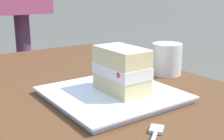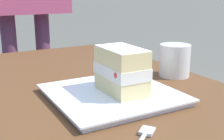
# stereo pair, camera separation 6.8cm
# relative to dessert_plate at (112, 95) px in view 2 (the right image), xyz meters

# --- Properties ---
(dessert_plate) EXTENTS (0.28, 0.28, 0.02)m
(dessert_plate) POSITION_rel_dessert_plate_xyz_m (0.00, 0.00, 0.00)
(dessert_plate) COLOR white
(dessert_plate) RESTS_ON patio_table
(cake_slice) EXTENTS (0.13, 0.08, 0.10)m
(cake_slice) POSITION_rel_dessert_plate_xyz_m (-0.01, -0.02, 0.06)
(cake_slice) COLOR #EAD18C
(cake_slice) RESTS_ON dessert_plate
(coffee_cup) EXTENTS (0.09, 0.09, 0.09)m
(coffee_cup) POSITION_rel_dessert_plate_xyz_m (0.07, -0.25, 0.04)
(coffee_cup) COLOR silver
(coffee_cup) RESTS_ON patio_table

